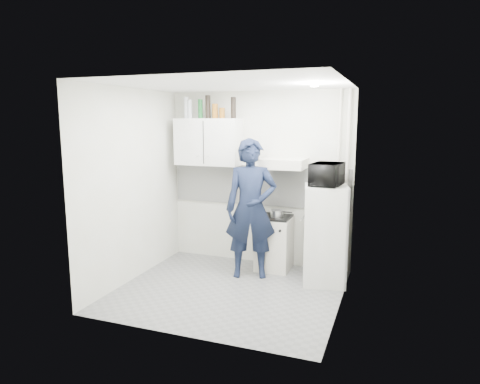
% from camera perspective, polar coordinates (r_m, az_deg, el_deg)
% --- Properties ---
extents(floor, '(2.80, 2.80, 0.00)m').
position_cam_1_polar(floor, '(5.66, -1.52, -13.03)').
color(floor, slate).
rests_on(floor, ground).
extents(ceiling, '(2.80, 2.80, 0.00)m').
position_cam_1_polar(ceiling, '(5.25, -1.65, 14.20)').
color(ceiling, white).
rests_on(ceiling, wall_back).
extents(wall_back, '(2.80, 0.00, 2.80)m').
position_cam_1_polar(wall_back, '(6.47, 2.53, 1.77)').
color(wall_back, beige).
rests_on(wall_back, floor).
extents(wall_left, '(0.00, 2.60, 2.60)m').
position_cam_1_polar(wall_left, '(5.96, -14.18, 0.82)').
color(wall_left, beige).
rests_on(wall_left, floor).
extents(wall_right, '(0.00, 2.60, 2.60)m').
position_cam_1_polar(wall_right, '(4.96, 13.61, -0.87)').
color(wall_right, beige).
rests_on(wall_right, floor).
extents(person, '(0.82, 0.66, 1.93)m').
position_cam_1_polar(person, '(5.91, 1.47, -2.23)').
color(person, black).
rests_on(person, floor).
extents(stove, '(0.48, 0.48, 0.77)m').
position_cam_1_polar(stove, '(6.33, 4.57, -6.88)').
color(stove, beige).
rests_on(stove, floor).
extents(fridge, '(0.65, 0.65, 1.33)m').
position_cam_1_polar(fridge, '(5.83, 11.26, -5.62)').
color(fridge, white).
rests_on(fridge, floor).
extents(stove_top, '(0.46, 0.46, 0.03)m').
position_cam_1_polar(stove_top, '(6.23, 4.62, -3.36)').
color(stove_top, black).
rests_on(stove_top, stove).
extents(saucepan, '(0.18, 0.18, 0.10)m').
position_cam_1_polar(saucepan, '(6.18, 4.95, -2.86)').
color(saucepan, silver).
rests_on(saucepan, stove_top).
extents(microwave, '(0.56, 0.41, 0.29)m').
position_cam_1_polar(microwave, '(5.68, 11.53, 2.33)').
color(microwave, black).
rests_on(microwave, fridge).
extents(bottle_a, '(0.08, 0.08, 0.32)m').
position_cam_1_polar(bottle_a, '(6.67, -7.17, 11.09)').
color(bottle_a, '#B2B7BC').
rests_on(bottle_a, upper_cabinet).
extents(bottle_b, '(0.07, 0.07, 0.28)m').
position_cam_1_polar(bottle_b, '(6.65, -6.73, 10.91)').
color(bottle_b, '#B2B7BC').
rests_on(bottle_b, upper_cabinet).
extents(bottle_c, '(0.07, 0.07, 0.28)m').
position_cam_1_polar(bottle_c, '(6.57, -5.31, 10.98)').
color(bottle_c, '#144C1E').
rests_on(bottle_c, upper_cabinet).
extents(bottle_d, '(0.08, 0.08, 0.34)m').
position_cam_1_polar(bottle_d, '(6.52, -4.30, 11.25)').
color(bottle_d, black).
rests_on(bottle_d, upper_cabinet).
extents(canister_a, '(0.09, 0.09, 0.22)m').
position_cam_1_polar(canister_a, '(6.47, -3.34, 10.72)').
color(canister_a, brown).
rests_on(canister_a, upper_cabinet).
extents(canister_b, '(0.08, 0.08, 0.16)m').
position_cam_1_polar(canister_b, '(6.42, -2.40, 10.47)').
color(canister_b, brown).
rests_on(canister_b, upper_cabinet).
extents(bottle_e, '(0.08, 0.08, 0.31)m').
position_cam_1_polar(bottle_e, '(6.36, -0.89, 11.17)').
color(bottle_e, black).
rests_on(bottle_e, upper_cabinet).
extents(upper_cabinet, '(1.00, 0.35, 0.70)m').
position_cam_1_polar(upper_cabinet, '(6.52, -4.24, 6.68)').
color(upper_cabinet, white).
rests_on(upper_cabinet, wall_back).
extents(range_hood, '(0.60, 0.50, 0.14)m').
position_cam_1_polar(range_hood, '(6.07, 5.89, 3.79)').
color(range_hood, beige).
rests_on(range_hood, wall_back).
extents(backsplash, '(2.74, 0.03, 0.60)m').
position_cam_1_polar(backsplash, '(6.47, 2.49, 0.88)').
color(backsplash, white).
rests_on(backsplash, wall_back).
extents(pipe_a, '(0.05, 0.05, 2.60)m').
position_cam_1_polar(pipe_a, '(6.12, 13.97, 1.06)').
color(pipe_a, beige).
rests_on(pipe_a, floor).
extents(pipe_b, '(0.04, 0.04, 2.60)m').
position_cam_1_polar(pipe_b, '(6.13, 12.86, 1.12)').
color(pipe_b, beige).
rests_on(pipe_b, floor).
extents(ceiling_spot_fixture, '(0.10, 0.10, 0.02)m').
position_cam_1_polar(ceiling_spot_fixture, '(5.16, 9.90, 13.81)').
color(ceiling_spot_fixture, white).
rests_on(ceiling_spot_fixture, ceiling).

